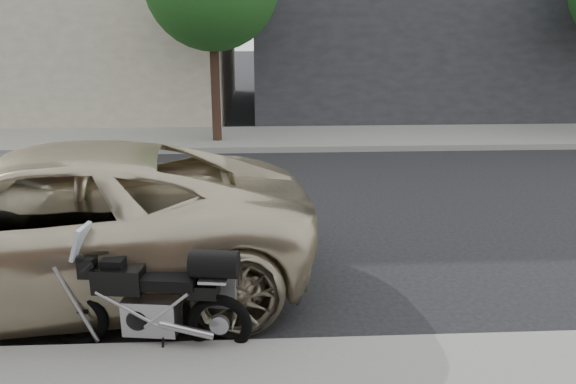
{
  "coord_description": "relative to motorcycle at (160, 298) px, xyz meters",
  "views": [
    {
      "loc": [
        0.87,
        8.91,
        3.15
      ],
      "look_at": [
        0.48,
        1.45,
        0.9
      ],
      "focal_mm": 35.0,
      "sensor_mm": 36.0,
      "label": 1
    }
  ],
  "objects": [
    {
      "name": "far_building_dark",
      "position": [
        -8.86,
        -17.39,
        2.93
      ],
      "size": [
        16.0,
        11.0,
        7.0
      ],
      "color": "#242529",
      "rests_on": "ground"
    },
    {
      "name": "motorcycle",
      "position": [
        0.0,
        0.0,
        0.0
      ],
      "size": [
        2.08,
        0.68,
        1.32
      ],
      "rotation": [
        0.0,
        0.0,
        -0.13
      ],
      "color": "black",
      "rests_on": "ground"
    },
    {
      "name": "ground",
      "position": [
        -1.86,
        -3.9,
        -0.57
      ],
      "size": [
        120.0,
        120.0,
        0.0
      ],
      "primitive_type": "plane",
      "color": "black",
      "rests_on": "ground"
    },
    {
      "name": "minivan",
      "position": [
        1.64,
        -1.3,
        0.32
      ],
      "size": [
        6.72,
        3.69,
        1.78
      ],
      "primitive_type": "imported",
      "rotation": [
        0.0,
        0.0,
        1.69
      ],
      "color": "beige",
      "rests_on": "ground"
    },
    {
      "name": "far_sidewalk",
      "position": [
        -1.86,
        -10.4,
        -0.49
      ],
      "size": [
        44.0,
        3.0,
        0.15
      ],
      "primitive_type": "cube",
      "color": "gray",
      "rests_on": "ground"
    }
  ]
}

